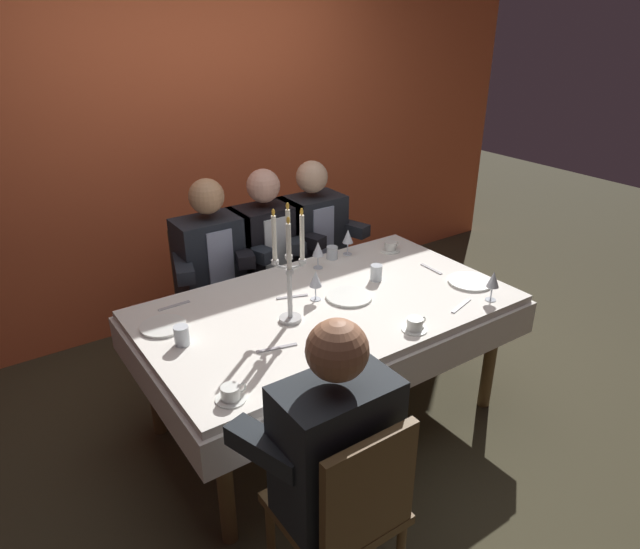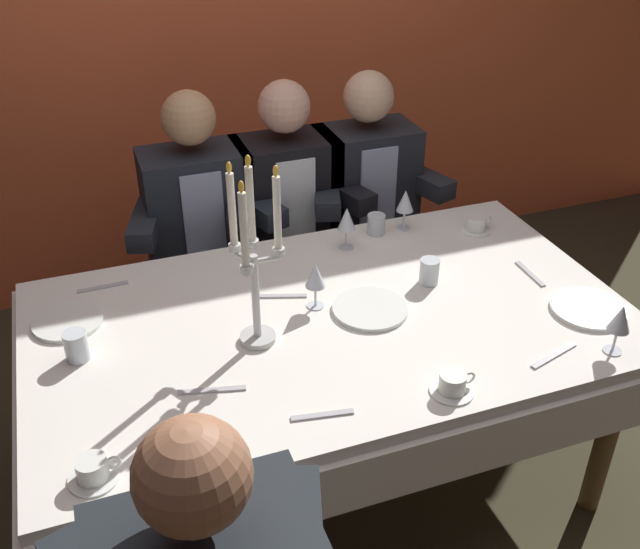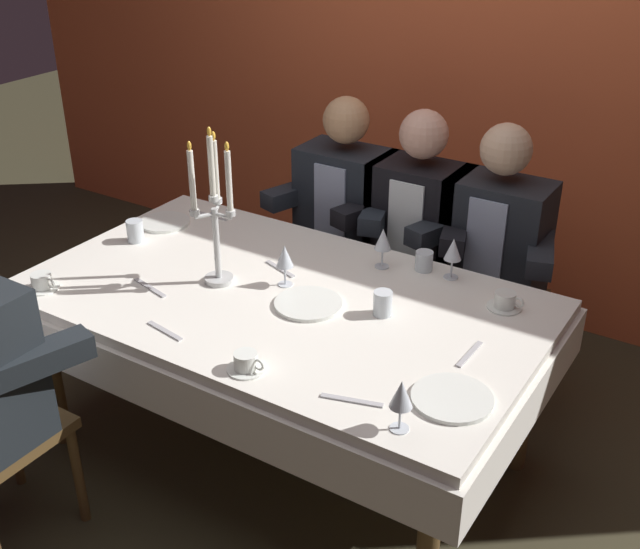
{
  "view_description": "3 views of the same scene",
  "coord_description": "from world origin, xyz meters",
  "px_view_note": "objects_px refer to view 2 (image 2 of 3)",
  "views": [
    {
      "loc": [
        -1.51,
        -2.12,
        2.13
      ],
      "look_at": [
        0.0,
        0.07,
        0.88
      ],
      "focal_mm": 31.87,
      "sensor_mm": 36.0,
      "label": 1
    },
    {
      "loc": [
        -0.68,
        -1.76,
        2.07
      ],
      "look_at": [
        -0.01,
        0.08,
        0.85
      ],
      "focal_mm": 40.52,
      "sensor_mm": 36.0,
      "label": 2
    },
    {
      "loc": [
        1.47,
        -2.06,
        2.16
      ],
      "look_at": [
        0.14,
        0.05,
        0.84
      ],
      "focal_mm": 44.22,
      "sensor_mm": 36.0,
      "label": 3
    }
  ],
  "objects_px": {
    "dinner_plate_1": "(370,309)",
    "coffee_cup_0": "(476,224)",
    "dining_table": "(331,346)",
    "wine_glass_0": "(315,276)",
    "coffee_cup_1": "(93,471)",
    "seated_diner_3": "(365,185)",
    "dinner_plate_0": "(589,309)",
    "wine_glass_3": "(620,320)",
    "wine_glass_1": "(347,220)",
    "water_tumbler_0": "(429,271)",
    "dinner_plate_2": "(68,321)",
    "coffee_cup_2": "(453,384)",
    "water_tumbler_1": "(376,224)",
    "seated_diner_2": "(286,198)",
    "wine_glass_2": "(405,202)",
    "candelabra": "(254,264)",
    "water_tumbler_2": "(76,346)",
    "seated_diner_1": "(198,212)"
  },
  "relations": [
    {
      "from": "water_tumbler_1",
      "to": "water_tumbler_2",
      "type": "xyz_separation_m",
      "value": [
        -1.13,
        -0.41,
        0.01
      ]
    },
    {
      "from": "wine_glass_0",
      "to": "seated_diner_3",
      "type": "height_order",
      "value": "seated_diner_3"
    },
    {
      "from": "dinner_plate_1",
      "to": "wine_glass_1",
      "type": "xyz_separation_m",
      "value": [
        0.08,
        0.41,
        0.11
      ]
    },
    {
      "from": "candelabra",
      "to": "wine_glass_0",
      "type": "relative_size",
      "value": 3.69
    },
    {
      "from": "dinner_plate_0",
      "to": "wine_glass_3",
      "type": "height_order",
      "value": "wine_glass_3"
    },
    {
      "from": "coffee_cup_2",
      "to": "seated_diner_1",
      "type": "bearing_deg",
      "value": 107.99
    },
    {
      "from": "dinner_plate_0",
      "to": "water_tumbler_2",
      "type": "bearing_deg",
      "value": 168.97
    },
    {
      "from": "seated_diner_2",
      "to": "dining_table",
      "type": "bearing_deg",
      "value": -98.37
    },
    {
      "from": "dinner_plate_0",
      "to": "water_tumbler_2",
      "type": "height_order",
      "value": "water_tumbler_2"
    },
    {
      "from": "wine_glass_1",
      "to": "dining_table",
      "type": "bearing_deg",
      "value": -117.76
    },
    {
      "from": "dinner_plate_1",
      "to": "seated_diner_2",
      "type": "height_order",
      "value": "seated_diner_2"
    },
    {
      "from": "dinner_plate_0",
      "to": "wine_glass_3",
      "type": "xyz_separation_m",
      "value": [
        -0.07,
        -0.2,
        0.11
      ]
    },
    {
      "from": "water_tumbler_0",
      "to": "seated_diner_1",
      "type": "height_order",
      "value": "seated_diner_1"
    },
    {
      "from": "dinner_plate_1",
      "to": "coffee_cup_0",
      "type": "xyz_separation_m",
      "value": [
        0.6,
        0.36,
        0.02
      ]
    },
    {
      "from": "candelabra",
      "to": "wine_glass_3",
      "type": "height_order",
      "value": "candelabra"
    },
    {
      "from": "wine_glass_2",
      "to": "water_tumbler_1",
      "type": "distance_m",
      "value": 0.14
    },
    {
      "from": "water_tumbler_1",
      "to": "seated_diner_3",
      "type": "xyz_separation_m",
      "value": [
        0.13,
        0.42,
        -0.04
      ]
    },
    {
      "from": "coffee_cup_1",
      "to": "seated_diner_1",
      "type": "relative_size",
      "value": 0.11
    },
    {
      "from": "wine_glass_0",
      "to": "coffee_cup_1",
      "type": "xyz_separation_m",
      "value": [
        -0.75,
        -0.51,
        -0.09
      ]
    },
    {
      "from": "wine_glass_1",
      "to": "dinner_plate_0",
      "type": "bearing_deg",
      "value": -47.92
    },
    {
      "from": "dinner_plate_2",
      "to": "water_tumbler_2",
      "type": "bearing_deg",
      "value": -84.41
    },
    {
      "from": "coffee_cup_1",
      "to": "candelabra",
      "type": "bearing_deg",
      "value": 37.33
    },
    {
      "from": "wine_glass_3",
      "to": "coffee_cup_2",
      "type": "distance_m",
      "value": 0.55
    },
    {
      "from": "wine_glass_1",
      "to": "coffee_cup_1",
      "type": "height_order",
      "value": "wine_glass_1"
    },
    {
      "from": "wine_glass_3",
      "to": "wine_glass_0",
      "type": "bearing_deg",
      "value": 145.01
    },
    {
      "from": "candelabra",
      "to": "dinner_plate_0",
      "type": "height_order",
      "value": "candelabra"
    },
    {
      "from": "dinner_plate_0",
      "to": "seated_diner_3",
      "type": "height_order",
      "value": "seated_diner_3"
    },
    {
      "from": "candelabra",
      "to": "coffee_cup_0",
      "type": "distance_m",
      "value": 1.09
    },
    {
      "from": "dining_table",
      "to": "seated_diner_3",
      "type": "xyz_separation_m",
      "value": [
        0.49,
        0.89,
        0.11
      ]
    },
    {
      "from": "coffee_cup_1",
      "to": "wine_glass_1",
      "type": "bearing_deg",
      "value": 40.29
    },
    {
      "from": "coffee_cup_1",
      "to": "seated_diner_3",
      "type": "height_order",
      "value": "seated_diner_3"
    },
    {
      "from": "candelabra",
      "to": "water_tumbler_0",
      "type": "xyz_separation_m",
      "value": [
        0.64,
        0.12,
        -0.23
      ]
    },
    {
      "from": "candelabra",
      "to": "dinner_plate_2",
      "type": "relative_size",
      "value": 2.76
    },
    {
      "from": "wine_glass_3",
      "to": "seated_diner_3",
      "type": "distance_m",
      "value": 1.37
    },
    {
      "from": "candelabra",
      "to": "wine_glass_3",
      "type": "relative_size",
      "value": 3.69
    },
    {
      "from": "dinner_plate_0",
      "to": "dinner_plate_2",
      "type": "distance_m",
      "value": 1.67
    },
    {
      "from": "dinner_plate_1",
      "to": "water_tumbler_0",
      "type": "relative_size",
      "value": 2.72
    },
    {
      "from": "dining_table",
      "to": "wine_glass_0",
      "type": "relative_size",
      "value": 11.83
    },
    {
      "from": "wine_glass_1",
      "to": "water_tumbler_0",
      "type": "relative_size",
      "value": 1.81
    },
    {
      "from": "water_tumbler_1",
      "to": "seated_diner_2",
      "type": "relative_size",
      "value": 0.06
    },
    {
      "from": "dinner_plate_2",
      "to": "coffee_cup_2",
      "type": "bearing_deg",
      "value": -35.59
    },
    {
      "from": "wine_glass_0",
      "to": "water_tumbler_0",
      "type": "distance_m",
      "value": 0.42
    },
    {
      "from": "wine_glass_1",
      "to": "coffee_cup_0",
      "type": "height_order",
      "value": "wine_glass_1"
    },
    {
      "from": "candelabra",
      "to": "water_tumbler_2",
      "type": "bearing_deg",
      "value": 169.71
    },
    {
      "from": "dining_table",
      "to": "seated_diner_3",
      "type": "distance_m",
      "value": 1.02
    },
    {
      "from": "wine_glass_0",
      "to": "coffee_cup_2",
      "type": "relative_size",
      "value": 1.24
    },
    {
      "from": "dinner_plate_1",
      "to": "dinner_plate_2",
      "type": "bearing_deg",
      "value": 164.25
    },
    {
      "from": "seated_diner_1",
      "to": "dinner_plate_1",
      "type": "bearing_deg",
      "value": -67.16
    },
    {
      "from": "coffee_cup_2",
      "to": "dinner_plate_0",
      "type": "bearing_deg",
      "value": 18.16
    },
    {
      "from": "dinner_plate_2",
      "to": "wine_glass_1",
      "type": "height_order",
      "value": "wine_glass_1"
    }
  ]
}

